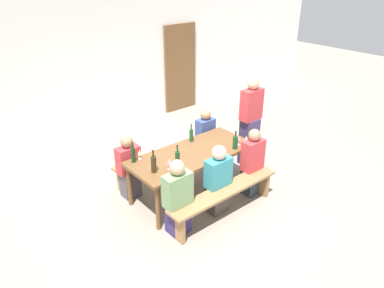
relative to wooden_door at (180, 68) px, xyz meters
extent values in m
plane|color=gray|center=(-2.23, -3.12, -1.05)|extent=(24.00, 24.00, 0.00)
cube|color=white|center=(-2.23, 0.14, 0.55)|extent=(14.00, 0.20, 3.20)
cube|color=brown|center=(0.00, 0.00, 0.00)|extent=(0.90, 0.06, 2.10)
cube|color=brown|center=(-2.23, -3.12, -0.33)|extent=(2.01, 0.87, 0.05)
cylinder|color=brown|center=(-3.15, -3.50, -0.70)|extent=(0.07, 0.07, 0.70)
cylinder|color=brown|center=(-1.31, -3.50, -0.70)|extent=(0.07, 0.07, 0.70)
cylinder|color=brown|center=(-3.15, -2.75, -0.70)|extent=(0.07, 0.07, 0.70)
cylinder|color=brown|center=(-1.31, -2.75, -0.70)|extent=(0.07, 0.07, 0.70)
cube|color=#9E7247|center=(-2.23, -3.86, -0.62)|extent=(1.91, 0.30, 0.04)
cube|color=#9E7247|center=(-3.08, -3.86, -0.84)|extent=(0.06, 0.24, 0.41)
cube|color=#9E7247|center=(-1.38, -3.86, -0.84)|extent=(0.06, 0.24, 0.41)
cube|color=#9E7247|center=(-2.23, -2.39, -0.62)|extent=(1.91, 0.30, 0.04)
cube|color=#9E7247|center=(-3.08, -2.39, -0.84)|extent=(0.06, 0.24, 0.41)
cube|color=#9E7247|center=(-1.38, -2.39, -0.84)|extent=(0.06, 0.24, 0.41)
cylinder|color=#194723|center=(-1.98, -2.81, -0.20)|extent=(0.06, 0.06, 0.21)
cylinder|color=#194723|center=(-1.98, -2.81, -0.05)|extent=(0.02, 0.02, 0.08)
cylinder|color=black|center=(-1.98, -2.81, 0.00)|extent=(0.02, 0.02, 0.01)
cylinder|color=#194723|center=(-2.63, -3.27, -0.19)|extent=(0.07, 0.07, 0.21)
cylinder|color=#194723|center=(-2.63, -3.27, -0.04)|extent=(0.02, 0.02, 0.09)
cylinder|color=black|center=(-2.63, -3.27, 0.01)|extent=(0.03, 0.03, 0.01)
cylinder|color=#194723|center=(-1.62, -3.45, -0.20)|extent=(0.08, 0.08, 0.21)
cylinder|color=#194723|center=(-1.62, -3.45, -0.05)|extent=(0.03, 0.03, 0.08)
cylinder|color=black|center=(-1.62, -3.45, -0.01)|extent=(0.03, 0.03, 0.01)
cylinder|color=#143319|center=(-3.07, -2.80, -0.18)|extent=(0.06, 0.06, 0.23)
cylinder|color=#143319|center=(-3.07, -2.80, -0.03)|extent=(0.02, 0.02, 0.09)
cylinder|color=black|center=(-3.07, -2.80, 0.02)|extent=(0.02, 0.02, 0.01)
cylinder|color=#332814|center=(-3.01, -3.22, -0.18)|extent=(0.08, 0.08, 0.24)
cylinder|color=#332814|center=(-3.01, -3.22, -0.01)|extent=(0.03, 0.03, 0.09)
cylinder|color=black|center=(-3.01, -3.22, 0.04)|extent=(0.03, 0.03, 0.01)
cylinder|color=silver|center=(-1.42, -3.49, -0.30)|extent=(0.06, 0.06, 0.01)
cylinder|color=silver|center=(-1.42, -3.49, -0.25)|extent=(0.01, 0.01, 0.09)
cone|color=beige|center=(-1.42, -3.49, -0.16)|extent=(0.07, 0.07, 0.08)
cylinder|color=silver|center=(-2.95, -2.77, -0.30)|extent=(0.06, 0.06, 0.01)
cylinder|color=silver|center=(-2.95, -2.77, -0.26)|extent=(0.01, 0.01, 0.06)
cone|color=beige|center=(-2.95, -2.77, -0.19)|extent=(0.07, 0.07, 0.07)
cylinder|color=silver|center=(-2.79, -3.30, -0.30)|extent=(0.06, 0.06, 0.01)
cylinder|color=silver|center=(-2.79, -3.30, -0.25)|extent=(0.01, 0.01, 0.09)
cone|color=#D18C93|center=(-2.79, -3.30, -0.17)|extent=(0.07, 0.07, 0.08)
cylinder|color=silver|center=(-1.48, -3.39, -0.30)|extent=(0.06, 0.06, 0.01)
cylinder|color=silver|center=(-1.48, -3.39, -0.25)|extent=(0.01, 0.01, 0.08)
cone|color=#D18C93|center=(-1.48, -3.39, -0.18)|extent=(0.06, 0.06, 0.08)
cube|color=navy|center=(-2.97, -3.71, -0.83)|extent=(0.30, 0.24, 0.45)
cube|color=#729966|center=(-2.97, -3.71, -0.36)|extent=(0.39, 0.20, 0.47)
sphere|color=tan|center=(-2.97, -3.71, -0.02)|extent=(0.21, 0.21, 0.21)
cube|color=#463F38|center=(-2.23, -3.71, -0.83)|extent=(0.30, 0.24, 0.45)
cube|color=teal|center=(-2.23, -3.71, -0.38)|extent=(0.40, 0.20, 0.44)
sphere|color=beige|center=(-2.23, -3.71, -0.06)|extent=(0.21, 0.21, 0.21)
cube|color=#2E3B44|center=(-1.49, -3.71, -0.83)|extent=(0.27, 0.24, 0.45)
cube|color=#C6383D|center=(-1.49, -3.71, -0.35)|extent=(0.35, 0.20, 0.50)
sphere|color=#A87A5B|center=(-1.49, -3.71, -0.01)|extent=(0.19, 0.19, 0.19)
cube|color=#4D4A51|center=(-3.02, -2.54, -0.83)|extent=(0.27, 0.24, 0.45)
cube|color=#C6383D|center=(-3.02, -2.54, -0.39)|extent=(0.36, 0.20, 0.42)
sphere|color=#A87A5B|center=(-3.02, -2.54, -0.08)|extent=(0.20, 0.20, 0.20)
cube|color=#44445B|center=(-1.43, -2.54, -0.83)|extent=(0.24, 0.24, 0.45)
cube|color=#384C8C|center=(-1.43, -2.54, -0.37)|extent=(0.32, 0.20, 0.45)
sphere|color=#A87A5B|center=(-1.43, -2.54, -0.05)|extent=(0.19, 0.19, 0.19)
cube|color=#3F355E|center=(-0.78, -3.01, -0.61)|extent=(0.30, 0.24, 0.88)
cube|color=#C6383D|center=(-0.78, -3.01, 0.11)|extent=(0.40, 0.20, 0.55)
sphere|color=tan|center=(-0.78, -3.01, 0.48)|extent=(0.20, 0.20, 0.20)
camera|label=1|loc=(-5.40, -6.93, 2.34)|focal=34.03mm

